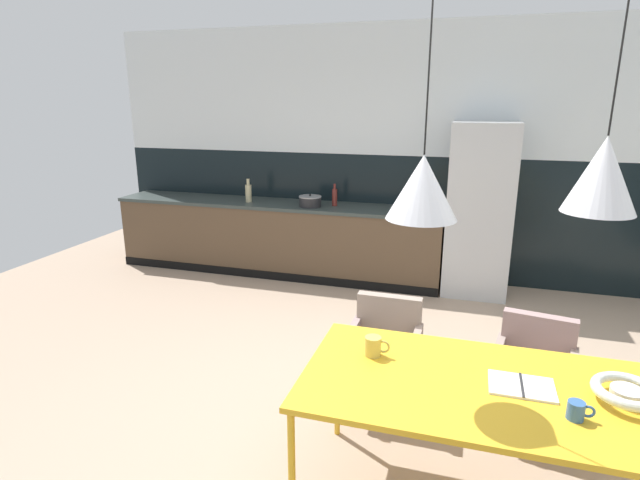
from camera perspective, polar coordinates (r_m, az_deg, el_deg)
The scene contains 17 objects.
ground_plane at distance 3.67m, azimuth 3.29°, elevation -19.18°, with size 9.71×9.71×0.00m, color tan.
back_wall_splashback_dark at distance 6.15m, azimuth 10.07°, elevation 2.59°, with size 7.47×0.12×1.46m, color black.
back_wall_panel_upper at distance 6.00m, azimuth 10.75°, elevation 16.31°, with size 7.47×0.12×1.46m, color silver.
kitchen_counter at distance 6.26m, azimuth -4.95°, elevation 0.28°, with size 4.04×0.63×0.88m.
refrigerator_column at distance 5.72m, azimuth 17.55°, elevation 3.22°, with size 0.68×0.60×1.87m, color #ADAFB2.
dining_table at distance 2.69m, azimuth 18.30°, elevation -16.07°, with size 1.80×0.93×0.76m.
armchair_by_stool at distance 3.60m, azimuth 23.10°, elevation -12.38°, with size 0.55×0.54×0.74m.
armchair_near_window at distance 3.61m, azimuth 7.39°, elevation -10.89°, with size 0.49×0.48×0.76m.
fruit_bowl at distance 2.77m, azimuth 31.33°, elevation -14.46°, with size 0.30×0.30×0.08m.
open_book at distance 2.71m, azimuth 21.81°, elevation -15.07°, with size 0.30×0.22×0.02m.
mug_tall_blue at distance 2.79m, azimuth 6.07°, elevation -11.84°, with size 0.14×0.09×0.11m.
mug_wide_latte at distance 2.55m, azimuth 27.00°, elevation -16.78°, with size 0.11×0.07×0.08m.
cooking_pot at distance 5.89m, azimuth -1.12°, elevation 4.39°, with size 0.26×0.26×0.15m.
bottle_oil_tall at distance 5.93m, azimuth 1.66°, elevation 4.90°, with size 0.06×0.06×0.26m.
bottle_spice_small at distance 6.21m, azimuth -8.08°, elevation 5.33°, with size 0.08×0.08×0.28m.
pendant_lamp_over_table_near at distance 2.32m, azimuth 11.50°, elevation 5.87°, with size 0.32×0.32×1.31m.
pendant_lamp_over_table_far at distance 2.38m, azimuth 29.27°, elevation 6.46°, with size 0.29×0.29×1.24m.
Camera 1 is at (0.68, -2.94, 2.09)m, focal length 28.34 mm.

